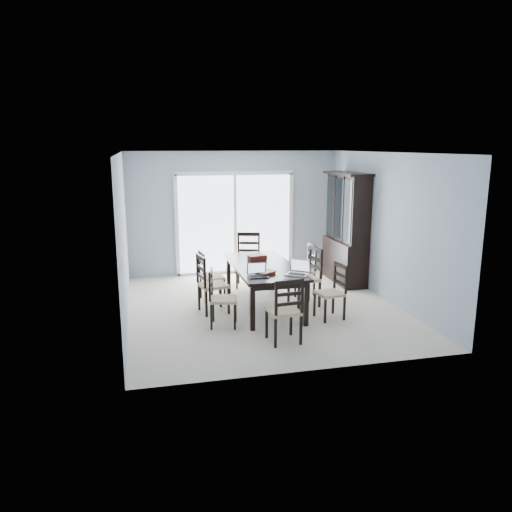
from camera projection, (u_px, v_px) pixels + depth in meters
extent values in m
plane|color=beige|center=(263.00, 307.00, 8.54)|extent=(5.00, 5.00, 0.00)
plane|color=white|center=(264.00, 153.00, 7.97)|extent=(5.00, 5.00, 0.00)
cube|color=#93A0AF|center=(235.00, 213.00, 10.63)|extent=(4.50, 0.02, 2.60)
cube|color=#93A0AF|center=(123.00, 238.00, 7.74)|extent=(0.02, 5.00, 2.60)
cube|color=#93A0AF|center=(387.00, 228.00, 8.76)|extent=(0.02, 5.00, 2.60)
cube|color=gray|center=(227.00, 264.00, 11.87)|extent=(4.50, 2.00, 0.10)
cube|color=#99999E|center=(220.00, 232.00, 12.69)|extent=(4.50, 0.06, 1.10)
cube|color=black|center=(263.00, 266.00, 8.38)|extent=(1.00, 2.20, 0.04)
cube|color=black|center=(263.00, 270.00, 8.39)|extent=(0.88, 2.08, 0.10)
cube|color=black|center=(252.00, 308.00, 7.42)|extent=(0.07, 0.07, 0.69)
cube|color=black|center=(306.00, 304.00, 7.61)|extent=(0.07, 0.07, 0.69)
cube|color=black|center=(228.00, 275.00, 9.32)|extent=(0.07, 0.07, 0.69)
cube|color=black|center=(272.00, 272.00, 9.51)|extent=(0.07, 0.07, 0.69)
cube|color=black|center=(344.00, 261.00, 10.08)|extent=(0.45, 1.30, 0.85)
cube|color=black|center=(348.00, 208.00, 9.86)|extent=(0.38, 1.30, 1.30)
cube|color=black|center=(348.00, 174.00, 9.70)|extent=(0.50, 1.38, 0.05)
cube|color=black|center=(347.00, 211.00, 9.41)|extent=(0.02, 0.36, 1.18)
cube|color=black|center=(339.00, 208.00, 9.81)|extent=(0.02, 0.36, 1.18)
cube|color=black|center=(331.00, 206.00, 10.21)|extent=(0.02, 0.36, 1.18)
cube|color=silver|center=(235.00, 225.00, 10.66)|extent=(2.40, 0.02, 2.10)
cube|color=white|center=(235.00, 173.00, 10.41)|extent=(2.52, 0.05, 0.08)
cube|color=white|center=(235.00, 225.00, 10.65)|extent=(0.06, 0.05, 2.10)
cube|color=white|center=(236.00, 271.00, 10.87)|extent=(2.52, 0.05, 0.05)
cube|color=black|center=(213.00, 310.00, 7.81)|extent=(0.04, 0.04, 0.40)
cube|color=black|center=(211.00, 317.00, 7.47)|extent=(0.04, 0.04, 0.40)
cube|color=black|center=(236.00, 310.00, 7.81)|extent=(0.04, 0.04, 0.40)
cube|color=black|center=(235.00, 317.00, 7.47)|extent=(0.04, 0.04, 0.40)
cube|color=tan|center=(224.00, 299.00, 7.59)|extent=(0.47, 0.47, 0.05)
cube|color=black|center=(199.00, 298.00, 8.36)|extent=(0.04, 0.04, 0.43)
cube|color=black|center=(206.00, 304.00, 8.02)|extent=(0.04, 0.04, 0.43)
cube|color=black|center=(221.00, 295.00, 8.52)|extent=(0.04, 0.04, 0.43)
cube|color=black|center=(229.00, 301.00, 8.17)|extent=(0.04, 0.04, 0.43)
cube|color=tan|center=(213.00, 285.00, 8.22)|extent=(0.50, 0.50, 0.05)
cube|color=black|center=(201.00, 288.00, 9.02)|extent=(0.04, 0.04, 0.40)
cube|color=black|center=(205.00, 293.00, 8.70)|extent=(0.04, 0.04, 0.40)
cube|color=black|center=(219.00, 286.00, 9.13)|extent=(0.04, 0.04, 0.40)
cube|color=black|center=(225.00, 291.00, 8.81)|extent=(0.04, 0.04, 0.40)
cube|color=tan|center=(212.00, 277.00, 8.86)|extent=(0.42, 0.42, 0.05)
cube|color=black|center=(344.00, 308.00, 7.88)|extent=(0.04, 0.04, 0.39)
cube|color=black|center=(333.00, 302.00, 8.19)|extent=(0.04, 0.04, 0.39)
cube|color=black|center=(325.00, 311.00, 7.75)|extent=(0.04, 0.04, 0.39)
cube|color=black|center=(314.00, 305.00, 8.06)|extent=(0.04, 0.04, 0.39)
cube|color=tan|center=(330.00, 293.00, 7.92)|extent=(0.43, 0.43, 0.05)
cube|color=black|center=(320.00, 295.00, 8.50)|extent=(0.04, 0.04, 0.45)
cube|color=black|center=(309.00, 289.00, 8.86)|extent=(0.04, 0.04, 0.45)
cube|color=black|center=(299.00, 297.00, 8.36)|extent=(0.04, 0.04, 0.45)
cube|color=black|center=(289.00, 291.00, 8.72)|extent=(0.04, 0.04, 0.45)
cube|color=tan|center=(304.00, 279.00, 8.56)|extent=(0.50, 0.50, 0.05)
cube|color=black|center=(314.00, 285.00, 9.17)|extent=(0.03, 0.03, 0.41)
cube|color=black|center=(307.00, 280.00, 9.52)|extent=(0.03, 0.03, 0.41)
cube|color=black|center=(295.00, 286.00, 9.08)|extent=(0.03, 0.03, 0.41)
cube|color=black|center=(289.00, 281.00, 9.43)|extent=(0.03, 0.03, 0.41)
cube|color=tan|center=(302.00, 271.00, 9.25)|extent=(0.41, 0.41, 0.05)
cube|color=black|center=(275.00, 333.00, 6.80)|extent=(0.04, 0.04, 0.42)
cube|color=black|center=(301.00, 330.00, 6.91)|extent=(0.04, 0.04, 0.42)
cube|color=black|center=(267.00, 324.00, 7.14)|extent=(0.04, 0.04, 0.42)
cube|color=black|center=(291.00, 321.00, 7.25)|extent=(0.04, 0.04, 0.42)
cube|color=tan|center=(284.00, 311.00, 6.97)|extent=(0.44, 0.44, 0.05)
cube|color=black|center=(259.00, 272.00, 9.98)|extent=(0.05, 0.05, 0.46)
cube|color=black|center=(239.00, 272.00, 10.00)|extent=(0.05, 0.05, 0.46)
cube|color=black|center=(258.00, 277.00, 9.58)|extent=(0.05, 0.05, 0.46)
cube|color=black|center=(237.00, 277.00, 9.60)|extent=(0.05, 0.05, 0.46)
cube|color=tan|center=(248.00, 262.00, 9.73)|extent=(0.56, 0.56, 0.05)
cube|color=black|center=(258.00, 277.00, 7.60)|extent=(0.31, 0.22, 0.02)
cube|color=silver|center=(258.00, 270.00, 7.58)|extent=(0.27, 0.04, 0.16)
cube|color=silver|center=(297.00, 274.00, 7.73)|extent=(0.41, 0.39, 0.02)
cube|color=silver|center=(297.00, 267.00, 7.70)|extent=(0.26, 0.21, 0.18)
cube|color=maroon|center=(265.00, 273.00, 7.79)|extent=(0.32, 0.29, 0.03)
cube|color=gold|center=(266.00, 271.00, 7.79)|extent=(0.36, 0.34, 0.01)
cube|color=black|center=(289.00, 279.00, 7.45)|extent=(0.13, 0.08, 0.01)
cube|color=#531011|center=(257.00, 257.00, 8.75)|extent=(0.34, 0.20, 0.08)
cube|color=maroon|center=(194.00, 243.00, 11.67)|extent=(2.13, 1.96, 0.93)
cube|color=gray|center=(193.00, 223.00, 11.56)|extent=(2.19, 2.02, 0.06)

